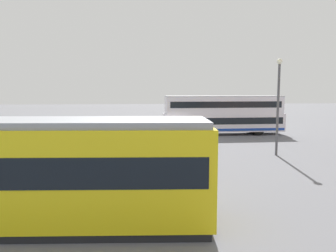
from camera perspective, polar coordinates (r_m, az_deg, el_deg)
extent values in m
plane|color=slate|center=(27.75, 1.53, -2.56)|extent=(160.00, 160.00, 0.00)
cube|color=silver|center=(31.73, 9.94, 0.70)|extent=(11.86, 2.75, 1.76)
cube|color=silver|center=(31.61, 10.00, 3.76)|extent=(11.51, 2.64, 1.62)
cube|color=black|center=(31.71, 9.95, 1.08)|extent=(11.27, 2.76, 0.64)
cube|color=black|center=(31.61, 10.00, 3.90)|extent=(10.92, 2.66, 0.60)
cube|color=#193FA5|center=(31.79, 9.92, -0.43)|extent=(11.63, 2.78, 0.24)
cube|color=#B2B2B7|center=(31.59, 10.03, 5.32)|extent=(11.51, 2.64, 0.10)
cylinder|color=black|center=(30.98, 3.40, -0.71)|extent=(1.05, 2.45, 1.00)
cylinder|color=black|center=(32.86, 15.36, -0.52)|extent=(1.05, 2.45, 1.00)
cube|color=yellow|center=(11.03, -25.37, -7.62)|extent=(12.20, 3.44, 2.96)
cube|color=black|center=(10.97, -25.45, -6.12)|extent=(11.72, 3.44, 0.90)
cube|color=gray|center=(10.78, -25.77, 0.57)|extent=(11.95, 3.21, 0.20)
cube|color=black|center=(11.51, -24.98, -15.41)|extent=(11.95, 3.29, 0.25)
cylinder|color=#4C3F2D|center=(20.73, -11.10, -4.47)|extent=(0.14, 0.14, 0.88)
cylinder|color=#4C3F2D|center=(20.93, -11.32, -4.37)|extent=(0.14, 0.14, 0.88)
cylinder|color=maroon|center=(20.70, -11.26, -2.30)|extent=(0.43, 0.43, 0.68)
sphere|color=beige|center=(20.64, -11.29, -1.04)|extent=(0.24, 0.24, 0.24)
cylinder|color=#33384C|center=(18.08, 6.08, -6.03)|extent=(0.14, 0.14, 0.84)
cylinder|color=#33384C|center=(17.93, 6.58, -6.14)|extent=(0.14, 0.14, 0.84)
cylinder|color=maroon|center=(17.86, 6.36, -3.77)|extent=(0.44, 0.44, 0.64)
sphere|color=#8C6647|center=(17.79, 6.37, -2.39)|extent=(0.23, 0.23, 0.23)
cube|color=gray|center=(22.43, -10.61, -2.06)|extent=(6.04, 0.10, 0.06)
cube|color=gray|center=(22.51, -10.59, -3.32)|extent=(6.04, 0.10, 0.06)
cylinder|color=gray|center=(22.44, -2.87, -3.32)|extent=(0.07, 0.07, 1.05)
cylinder|color=gray|center=(22.51, -10.59, -3.38)|extent=(0.07, 0.07, 1.05)
cylinder|color=gray|center=(22.98, -18.12, -3.39)|extent=(0.07, 0.07, 1.05)
cylinder|color=slate|center=(24.34, -22.24, -1.58)|extent=(0.10, 0.10, 2.27)
cube|color=#D8D84C|center=(24.22, -22.35, 0.14)|extent=(1.02, 0.17, 0.59)
cylinder|color=#4C4C51|center=(22.13, 19.23, 2.73)|extent=(0.16, 0.16, 6.06)
sphere|color=#F2EFCC|center=(22.18, 19.53, 10.96)|extent=(0.36, 0.36, 0.36)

